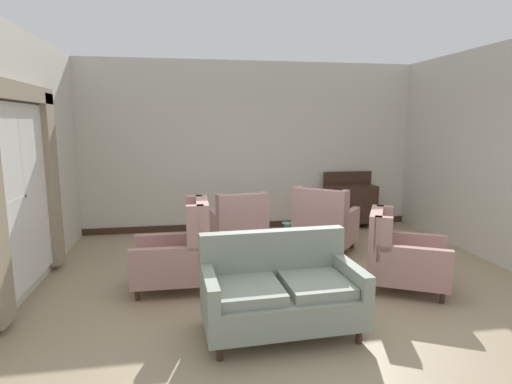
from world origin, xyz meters
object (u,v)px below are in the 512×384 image
at_px(porcelain_vase, 287,237).
at_px(armchair_far_left, 401,257).
at_px(coffee_table, 290,255).
at_px(armchair_foreground_right, 180,253).
at_px(armchair_near_sideboard, 239,226).
at_px(sideboard, 350,203).
at_px(armchair_beside_settee, 324,224).
at_px(settee, 280,292).

bearing_deg(porcelain_vase, armchair_far_left, -16.48).
height_order(coffee_table, armchair_far_left, armchair_far_left).
relative_size(armchair_foreground_right, armchair_near_sideboard, 1.15).
xyz_separation_m(armchair_far_left, armchair_near_sideboard, (-1.74, 1.84, 0.00)).
bearing_deg(armchair_near_sideboard, armchair_far_left, 125.41).
bearing_deg(porcelain_vase, coffee_table, -11.73).
bearing_deg(armchair_far_left, coffee_table, 101.39).
bearing_deg(sideboard, armchair_beside_settee, -125.76).
relative_size(armchair_beside_settee, sideboard, 1.09).
xyz_separation_m(armchair_far_left, sideboard, (0.58, 2.98, 0.06)).
relative_size(coffee_table, settee, 0.63).
relative_size(coffee_table, porcelain_vase, 2.81).
xyz_separation_m(coffee_table, settee, (-0.40, -1.14, 0.02)).
bearing_deg(armchair_foreground_right, settee, 39.14).
bearing_deg(armchair_foreground_right, armchair_beside_settee, 117.20).
bearing_deg(armchair_far_left, sideboard, 16.99).
bearing_deg(coffee_table, armchair_far_left, -16.64).
height_order(coffee_table, armchair_beside_settee, armchair_beside_settee).
height_order(porcelain_vase, settee, settee).
relative_size(porcelain_vase, armchair_foreground_right, 0.31).
distance_m(armchair_far_left, armchair_near_sideboard, 2.53).
xyz_separation_m(porcelain_vase, armchair_foreground_right, (-1.32, 0.08, -0.16)).
height_order(coffee_table, settee, settee).
relative_size(coffee_table, armchair_near_sideboard, 1.01).
distance_m(armchair_near_sideboard, sideboard, 2.59).
height_order(coffee_table, sideboard, sideboard).
distance_m(armchair_foreground_right, armchair_far_left, 2.70).
relative_size(porcelain_vase, armchair_beside_settee, 0.29).
relative_size(armchair_beside_settee, armchair_foreground_right, 1.06).
distance_m(coffee_table, porcelain_vase, 0.23).
distance_m(settee, armchair_foreground_right, 1.57).
bearing_deg(sideboard, porcelain_vase, -126.49).
distance_m(coffee_table, armchair_foreground_right, 1.37).
relative_size(coffee_table, armchair_foreground_right, 0.88).
height_order(armchair_far_left, armchair_near_sideboard, same).
bearing_deg(sideboard, armchair_near_sideboard, -153.84).
height_order(settee, armchair_near_sideboard, armchair_near_sideboard).
bearing_deg(coffee_table, settee, -109.12).
height_order(porcelain_vase, sideboard, sideboard).
relative_size(settee, armchair_near_sideboard, 1.60).
distance_m(armchair_beside_settee, armchair_far_left, 1.63).
bearing_deg(settee, armchair_far_left, 21.71).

